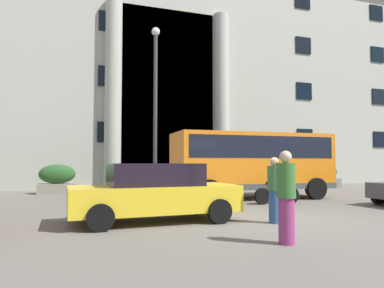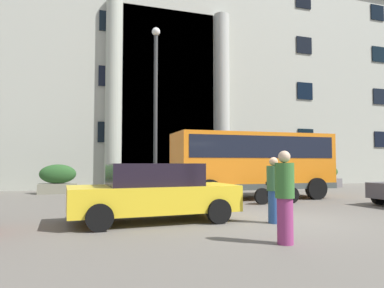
# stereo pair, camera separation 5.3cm
# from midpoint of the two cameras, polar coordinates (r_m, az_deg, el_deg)

# --- Properties ---
(ground_plane) EXTENTS (80.00, 64.00, 0.12)m
(ground_plane) POSITION_cam_midpoint_polar(r_m,az_deg,el_deg) (9.69, 14.29, -12.41)
(ground_plane) COLOR #615D55
(office_building_facade) EXTENTS (42.74, 9.74, 15.15)m
(office_building_facade) POSITION_cam_midpoint_polar(r_m,az_deg,el_deg) (26.74, -6.85, 10.00)
(office_building_facade) COLOR #A9AB9E
(office_building_facade) RESTS_ON ground_plane
(orange_minibus) EXTENTS (6.81, 2.77, 2.78)m
(orange_minibus) POSITION_cam_midpoint_polar(r_m,az_deg,el_deg) (15.35, 9.63, -2.56)
(orange_minibus) COLOR orange
(orange_minibus) RESTS_ON ground_plane
(bus_stop_sign) EXTENTS (0.44, 0.08, 2.69)m
(bus_stop_sign) POSITION_cam_midpoint_polar(r_m,az_deg,el_deg) (19.56, 18.75, -2.53)
(bus_stop_sign) COLOR #9D9F1B
(bus_stop_sign) RESTS_ON ground_plane
(hedge_planter_east) EXTENTS (1.71, 0.81, 1.38)m
(hedge_planter_east) POSITION_cam_midpoint_polar(r_m,az_deg,el_deg) (23.53, 20.90, -4.98)
(hedge_planter_east) COLOR slate
(hedge_planter_east) RESTS_ON ground_plane
(hedge_planter_far_east) EXTENTS (1.81, 0.92, 1.42)m
(hedge_planter_far_east) POSITION_cam_midpoint_polar(r_m,az_deg,el_deg) (19.51, 0.05, -5.56)
(hedge_planter_far_east) COLOR slate
(hedge_planter_far_east) RESTS_ON ground_plane
(hedge_planter_west) EXTENTS (1.82, 0.83, 1.45)m
(hedge_planter_west) POSITION_cam_midpoint_polar(r_m,az_deg,el_deg) (18.72, -21.19, -5.41)
(hedge_planter_west) COLOR gray
(hedge_planter_west) RESTS_ON ground_plane
(hedge_planter_entrance_left) EXTENTS (1.66, 0.81, 1.37)m
(hedge_planter_entrance_left) POSITION_cam_midpoint_polar(r_m,az_deg,el_deg) (19.09, -10.98, -5.64)
(hedge_planter_entrance_left) COLOR gray
(hedge_planter_entrance_left) RESTS_ON ground_plane
(parked_hatchback_near) EXTENTS (4.36, 2.11, 1.51)m
(parked_hatchback_near) POSITION_cam_midpoint_polar(r_m,az_deg,el_deg) (9.26, -6.32, -7.79)
(parked_hatchback_near) COLOR gold
(parked_hatchback_near) RESTS_ON ground_plane
(motorcycle_far_end) EXTENTS (2.08, 0.55, 0.89)m
(motorcycle_far_end) POSITION_cam_midpoint_polar(r_m,az_deg,el_deg) (11.64, -8.54, -8.31)
(motorcycle_far_end) COLOR black
(motorcycle_far_end) RESTS_ON ground_plane
(motorcycle_near_kerb) EXTENTS (1.93, 0.55, 0.89)m
(motorcycle_near_kerb) POSITION_cam_midpoint_polar(r_m,az_deg,el_deg) (13.54, 13.46, -7.55)
(motorcycle_near_kerb) COLOR black
(motorcycle_near_kerb) RESTS_ON ground_plane
(pedestrian_woman_with_bag) EXTENTS (0.36, 0.36, 1.76)m
(pedestrian_woman_with_bag) POSITION_cam_midpoint_polar(r_m,az_deg,el_deg) (6.91, 14.87, -8.28)
(pedestrian_woman_with_bag) COLOR #8F326A
(pedestrian_woman_with_bag) RESTS_ON ground_plane
(pedestrian_woman_dark_dress) EXTENTS (0.36, 0.36, 1.67)m
(pedestrian_woman_dark_dress) POSITION_cam_midpoint_polar(r_m,az_deg,el_deg) (9.21, 13.14, -7.29)
(pedestrian_woman_dark_dress) COLOR #284B8A
(pedestrian_woman_dark_dress) RESTS_ON ground_plane
(lamppost_plaza_centre) EXTENTS (0.40, 0.40, 8.09)m
(lamppost_plaza_centre) POSITION_cam_midpoint_polar(r_m,az_deg,el_deg) (17.02, -6.08, 7.60)
(lamppost_plaza_centre) COLOR #37393A
(lamppost_plaza_centre) RESTS_ON ground_plane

